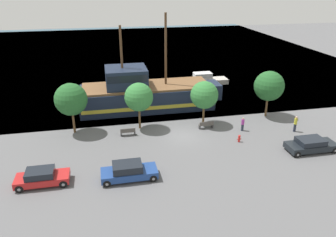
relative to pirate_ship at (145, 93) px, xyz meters
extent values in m
plane|color=#5B5B5E|center=(2.93, -8.80, -1.93)|extent=(160.00, 160.00, 0.00)
plane|color=#33566B|center=(2.93, 35.20, -1.93)|extent=(80.00, 80.00, 0.00)
cube|color=#192338|center=(0.25, 0.00, -0.57)|extent=(16.36, 5.46, 2.72)
cube|color=gold|center=(0.25, 0.00, -0.98)|extent=(16.03, 5.54, 0.45)
cube|color=#192338|center=(9.03, 0.00, -0.16)|extent=(1.40, 3.00, 1.90)
cube|color=brown|center=(0.25, 0.00, 0.92)|extent=(15.70, 5.02, 0.25)
cube|color=#192338|center=(-2.20, 0.00, 2.20)|extent=(4.91, 4.36, 2.32)
cube|color=black|center=(-2.20, 0.00, 2.55)|extent=(4.66, 4.42, 0.84)
cylinder|color=#4C331E|center=(2.70, 0.00, 5.33)|extent=(0.28, 0.28, 8.58)
cylinder|color=#4C331E|center=(-2.61, 0.00, 4.69)|extent=(0.28, 0.28, 7.29)
cube|color=#B7B2A8|center=(10.66, 8.24, -1.55)|extent=(6.81, 2.14, 0.75)
cube|color=silver|center=(10.15, 8.24, -0.67)|extent=(2.72, 1.67, 1.02)
cube|color=black|center=(10.96, 8.24, -0.67)|extent=(0.12, 1.49, 0.82)
cube|color=navy|center=(-3.48, -15.69, -1.40)|extent=(4.57, 1.83, 0.58)
cube|color=black|center=(-3.62, -15.69, -0.81)|extent=(2.37, 1.65, 0.61)
cylinder|color=black|center=(-1.63, -16.51, -1.62)|extent=(0.62, 0.22, 0.62)
cylinder|color=gray|center=(-1.63, -16.51, -1.62)|extent=(0.24, 0.25, 0.24)
cylinder|color=black|center=(-1.63, -14.86, -1.62)|extent=(0.62, 0.22, 0.62)
cylinder|color=gray|center=(-1.63, -14.86, -1.62)|extent=(0.24, 0.25, 0.24)
cylinder|color=black|center=(-5.33, -16.51, -1.62)|extent=(0.62, 0.22, 0.62)
cylinder|color=gray|center=(-5.33, -16.51, -1.62)|extent=(0.24, 0.25, 0.24)
cylinder|color=black|center=(-5.33, -14.86, -1.62)|extent=(0.62, 0.22, 0.62)
cylinder|color=gray|center=(-5.33, -14.86, -1.62)|extent=(0.24, 0.25, 0.24)
cube|color=black|center=(13.92, -14.44, -1.42)|extent=(4.74, 1.93, 0.56)
cube|color=black|center=(13.78, -14.44, -0.89)|extent=(2.47, 1.74, 0.51)
cylinder|color=black|center=(15.87, -15.32, -1.63)|extent=(0.60, 0.22, 0.60)
cylinder|color=gray|center=(15.87, -15.32, -1.63)|extent=(0.23, 0.25, 0.23)
cylinder|color=black|center=(15.87, -13.57, -1.63)|extent=(0.60, 0.22, 0.60)
cylinder|color=gray|center=(15.87, -13.57, -1.63)|extent=(0.23, 0.25, 0.23)
cylinder|color=black|center=(11.97, -15.32, -1.63)|extent=(0.60, 0.22, 0.60)
cylinder|color=gray|center=(11.97, -15.32, -1.63)|extent=(0.23, 0.25, 0.23)
cylinder|color=black|center=(11.97, -13.57, -1.63)|extent=(0.60, 0.22, 0.60)
cylinder|color=gray|center=(11.97, -13.57, -1.63)|extent=(0.23, 0.25, 0.23)
cube|color=#B21E1E|center=(-10.32, -15.10, -1.41)|extent=(4.15, 1.75, 0.55)
cube|color=black|center=(-10.44, -15.10, -0.87)|extent=(2.16, 1.58, 0.54)
cylinder|color=black|center=(-8.69, -15.88, -1.61)|extent=(0.64, 0.22, 0.64)
cylinder|color=gray|center=(-8.69, -15.88, -1.61)|extent=(0.24, 0.25, 0.24)
cylinder|color=black|center=(-8.69, -14.31, -1.61)|extent=(0.64, 0.22, 0.64)
cylinder|color=gray|center=(-8.69, -14.31, -1.61)|extent=(0.24, 0.25, 0.24)
cylinder|color=black|center=(-11.95, -15.88, -1.61)|extent=(0.64, 0.22, 0.64)
cylinder|color=gray|center=(-11.95, -15.88, -1.61)|extent=(0.24, 0.25, 0.24)
cylinder|color=black|center=(-11.95, -14.31, -1.61)|extent=(0.64, 0.22, 0.64)
cylinder|color=gray|center=(-11.95, -14.31, -1.61)|extent=(0.24, 0.25, 0.24)
cylinder|color=red|center=(7.96, -11.34, -1.65)|extent=(0.22, 0.22, 0.56)
sphere|color=red|center=(7.96, -11.34, -1.29)|extent=(0.25, 0.25, 0.25)
cylinder|color=red|center=(7.80, -11.34, -1.62)|extent=(0.10, 0.09, 0.09)
cylinder|color=red|center=(8.12, -11.34, -1.62)|extent=(0.10, 0.09, 0.09)
cube|color=#4C4742|center=(5.68, -7.56, -1.50)|extent=(1.58, 0.45, 0.05)
cube|color=#4C4742|center=(5.68, -7.76, -1.28)|extent=(1.58, 0.06, 0.40)
cube|color=#2D2D2D|center=(4.95, -7.56, -1.73)|extent=(0.12, 0.36, 0.40)
cube|color=#2D2D2D|center=(6.41, -7.56, -1.73)|extent=(0.12, 0.36, 0.40)
cube|color=#4C4742|center=(-2.86, -7.58, -1.50)|extent=(1.55, 0.45, 0.05)
cube|color=#4C4742|center=(-2.86, -7.77, -1.28)|extent=(1.55, 0.06, 0.40)
cube|color=#2D2D2D|center=(-3.58, -7.58, -1.73)|extent=(0.12, 0.36, 0.40)
cube|color=#2D2D2D|center=(-2.15, -7.58, -1.73)|extent=(0.12, 0.36, 0.40)
cylinder|color=#232838|center=(9.35, -8.92, -1.55)|extent=(0.27, 0.27, 0.75)
cylinder|color=#99338C|center=(9.35, -8.92, -0.89)|extent=(0.32, 0.32, 0.58)
sphere|color=tan|center=(9.35, -8.92, -0.50)|extent=(0.20, 0.20, 0.20)
cylinder|color=#232838|center=(14.75, -10.26, -1.49)|extent=(0.27, 0.27, 0.87)
cylinder|color=gold|center=(14.75, -10.26, -0.73)|extent=(0.32, 0.32, 0.67)
sphere|color=tan|center=(14.75, -10.26, -0.27)|extent=(0.24, 0.24, 0.24)
cylinder|color=brown|center=(-8.37, -5.69, -0.78)|extent=(0.24, 0.24, 2.30)
sphere|color=#235B28|center=(-8.37, -5.69, 1.81)|extent=(3.36, 3.36, 3.36)
cylinder|color=brown|center=(-1.42, -6.06, -0.77)|extent=(0.24, 0.24, 2.32)
sphere|color=#337A38|center=(-1.42, -6.06, 1.69)|extent=(3.05, 3.05, 3.05)
cylinder|color=brown|center=(5.71, -6.42, -0.84)|extent=(0.24, 0.24, 2.17)
sphere|color=#337A38|center=(5.71, -6.42, 1.54)|extent=(3.05, 3.05, 3.05)
cylinder|color=brown|center=(13.75, -5.62, -0.79)|extent=(0.24, 0.24, 2.27)
sphere|color=#235B28|center=(13.75, -5.62, 1.80)|extent=(3.45, 3.45, 3.45)
camera|label=1|loc=(-4.98, -38.65, 13.29)|focal=35.00mm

